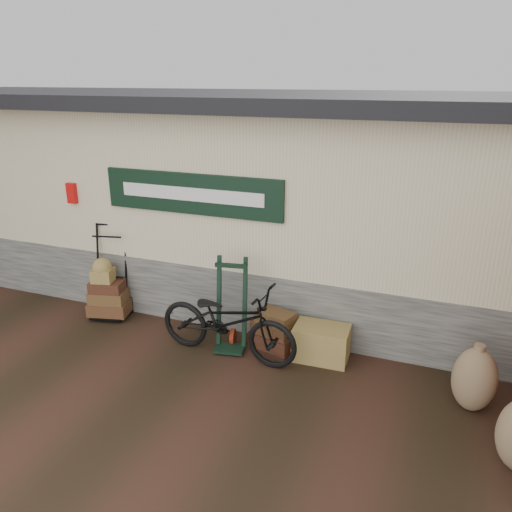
{
  "coord_description": "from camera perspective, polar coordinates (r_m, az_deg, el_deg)",
  "views": [
    {
      "loc": [
        2.86,
        -4.83,
        3.43
      ],
      "look_at": [
        0.65,
        0.9,
        1.21
      ],
      "focal_mm": 35.0,
      "sensor_mm": 36.0,
      "label": 1
    }
  ],
  "objects": [
    {
      "name": "porter_trolley",
      "position": [
        7.76,
        -16.33,
        -1.57
      ],
      "size": [
        0.81,
        0.68,
        1.4
      ],
      "primitive_type": null,
      "rotation": [
        0.0,
        0.0,
        0.24
      ],
      "color": "black",
      "rests_on": "ground"
    },
    {
      "name": "burlap_sack_left",
      "position": [
        5.97,
        23.67,
        -12.8
      ],
      "size": [
        0.53,
        0.47,
        0.75
      ],
      "primitive_type": "ellipsoid",
      "rotation": [
        0.0,
        0.0,
        -0.19
      ],
      "color": "brown",
      "rests_on": "ground"
    },
    {
      "name": "suitcase_stack",
      "position": [
        6.7,
        2.07,
        -8.33
      ],
      "size": [
        0.68,
        0.53,
        0.53
      ],
      "primitive_type": null,
      "rotation": [
        0.0,
        0.0,
        -0.28
      ],
      "color": "#3D2413",
      "rests_on": "ground"
    },
    {
      "name": "ground",
      "position": [
        6.58,
        -8.32,
        -11.8
      ],
      "size": [
        80.0,
        80.0,
        0.0
      ],
      "primitive_type": "plane",
      "color": "black",
      "rests_on": "ground"
    },
    {
      "name": "station_building",
      "position": [
        8.3,
        0.34,
        7.2
      ],
      "size": [
        14.4,
        4.1,
        3.2
      ],
      "color": "#4C4C47",
      "rests_on": "ground"
    },
    {
      "name": "bicycle",
      "position": [
        6.38,
        -3.31,
        -6.98
      ],
      "size": [
        0.78,
        1.95,
        1.11
      ],
      "primitive_type": "imported",
      "rotation": [
        0.0,
        0.0,
        1.51
      ],
      "color": "black",
      "rests_on": "ground"
    },
    {
      "name": "green_barrow",
      "position": [
        6.54,
        -2.86,
        -5.58
      ],
      "size": [
        0.51,
        0.46,
        1.25
      ],
      "primitive_type": null,
      "rotation": [
        0.0,
        0.0,
        0.19
      ],
      "color": "black",
      "rests_on": "ground"
    },
    {
      "name": "wicker_hamper",
      "position": [
        6.52,
        7.48,
        -9.8
      ],
      "size": [
        0.71,
        0.48,
        0.45
      ],
      "primitive_type": "cube",
      "rotation": [
        0.0,
        0.0,
        0.04
      ],
      "color": "olive",
      "rests_on": "ground"
    }
  ]
}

